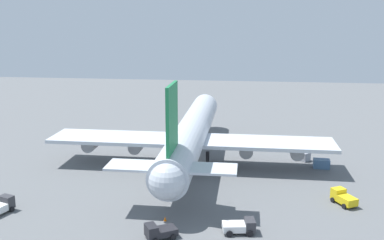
{
  "coord_description": "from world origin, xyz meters",
  "views": [
    {
      "loc": [
        -86.59,
        -11.02,
        29.04
      ],
      "look_at": [
        0.0,
        0.0,
        8.92
      ],
      "focal_mm": 40.75,
      "sensor_mm": 36.0,
      "label": 1
    }
  ],
  "objects_px": {
    "safety_cone_tail": "(165,219)",
    "cargo_container_aft": "(321,164)",
    "cargo_loader": "(0,206)",
    "cargo_container_fore": "(303,156)",
    "baggage_tug": "(343,197)",
    "maintenance_van": "(240,226)",
    "pushback_tractor": "(159,231)",
    "safety_cone_nose": "(200,127)",
    "catering_truck": "(79,137)",
    "cargo_airplane": "(192,133)"
  },
  "relations": [
    {
      "from": "catering_truck",
      "to": "cargo_container_aft",
      "type": "relative_size",
      "value": 1.22
    },
    {
      "from": "cargo_airplane",
      "to": "pushback_tractor",
      "type": "bearing_deg",
      "value": 179.55
    },
    {
      "from": "maintenance_van",
      "to": "cargo_loader",
      "type": "relative_size",
      "value": 0.98
    },
    {
      "from": "cargo_container_fore",
      "to": "cargo_airplane",
      "type": "bearing_deg",
      "value": 99.33
    },
    {
      "from": "baggage_tug",
      "to": "catering_truck",
      "type": "xyz_separation_m",
      "value": [
        30.06,
        56.31,
        -0.0
      ]
    },
    {
      "from": "cargo_airplane",
      "to": "cargo_loader",
      "type": "xyz_separation_m",
      "value": [
        -28.44,
        26.05,
        -5.12
      ]
    },
    {
      "from": "cargo_container_fore",
      "to": "baggage_tug",
      "type": "bearing_deg",
      "value": -170.49
    },
    {
      "from": "cargo_container_fore",
      "to": "safety_cone_tail",
      "type": "distance_m",
      "value": 39.59
    },
    {
      "from": "safety_cone_nose",
      "to": "catering_truck",
      "type": "bearing_deg",
      "value": 120.71
    },
    {
      "from": "cargo_airplane",
      "to": "safety_cone_tail",
      "type": "relative_size",
      "value": 91.18
    },
    {
      "from": "safety_cone_nose",
      "to": "safety_cone_tail",
      "type": "xyz_separation_m",
      "value": [
        -56.22,
        -1.06,
        -0.04
      ]
    },
    {
      "from": "cargo_container_aft",
      "to": "safety_cone_nose",
      "type": "height_order",
      "value": "cargo_container_aft"
    },
    {
      "from": "maintenance_van",
      "to": "safety_cone_nose",
      "type": "distance_m",
      "value": 59.78
    },
    {
      "from": "cargo_airplane",
      "to": "cargo_container_aft",
      "type": "bearing_deg",
      "value": -91.65
    },
    {
      "from": "safety_cone_tail",
      "to": "catering_truck",
      "type": "bearing_deg",
      "value": 36.12
    },
    {
      "from": "baggage_tug",
      "to": "cargo_container_aft",
      "type": "bearing_deg",
      "value": 2.05
    },
    {
      "from": "cargo_loader",
      "to": "cargo_container_aft",
      "type": "height_order",
      "value": "cargo_loader"
    },
    {
      "from": "baggage_tug",
      "to": "maintenance_van",
      "type": "bearing_deg",
      "value": 126.19
    },
    {
      "from": "pushback_tractor",
      "to": "safety_cone_nose",
      "type": "relative_size",
      "value": 6.17
    },
    {
      "from": "pushback_tractor",
      "to": "baggage_tug",
      "type": "bearing_deg",
      "value": -61.37
    },
    {
      "from": "safety_cone_nose",
      "to": "safety_cone_tail",
      "type": "bearing_deg",
      "value": -178.92
    },
    {
      "from": "catering_truck",
      "to": "pushback_tractor",
      "type": "xyz_separation_m",
      "value": [
        -44.9,
        -29.12,
        -0.1
      ]
    },
    {
      "from": "maintenance_van",
      "to": "cargo_container_aft",
      "type": "xyz_separation_m",
      "value": [
        29.46,
        -15.65,
        -0.08
      ]
    },
    {
      "from": "cargo_airplane",
      "to": "safety_cone_tail",
      "type": "height_order",
      "value": "cargo_airplane"
    },
    {
      "from": "safety_cone_nose",
      "to": "safety_cone_tail",
      "type": "height_order",
      "value": "safety_cone_nose"
    },
    {
      "from": "maintenance_van",
      "to": "pushback_tractor",
      "type": "relative_size",
      "value": 1.01
    },
    {
      "from": "cargo_airplane",
      "to": "pushback_tractor",
      "type": "distance_m",
      "value": 33.56
    },
    {
      "from": "cargo_container_aft",
      "to": "cargo_loader",
      "type": "bearing_deg",
      "value": 117.87
    },
    {
      "from": "cargo_container_fore",
      "to": "cargo_container_aft",
      "type": "relative_size",
      "value": 0.97
    },
    {
      "from": "baggage_tug",
      "to": "safety_cone_nose",
      "type": "relative_size",
      "value": 6.21
    },
    {
      "from": "maintenance_van",
      "to": "cargo_loader",
      "type": "distance_m",
      "value": 36.75
    },
    {
      "from": "maintenance_van",
      "to": "safety_cone_nose",
      "type": "bearing_deg",
      "value": 11.74
    },
    {
      "from": "cargo_container_aft",
      "to": "pushback_tractor",
      "type": "bearing_deg",
      "value": 140.66
    },
    {
      "from": "catering_truck",
      "to": "maintenance_van",
      "type": "relative_size",
      "value": 0.83
    },
    {
      "from": "cargo_airplane",
      "to": "safety_cone_nose",
      "type": "bearing_deg",
      "value": 3.04
    },
    {
      "from": "safety_cone_tail",
      "to": "cargo_container_fore",
      "type": "bearing_deg",
      "value": -36.72
    },
    {
      "from": "cargo_loader",
      "to": "safety_cone_tail",
      "type": "height_order",
      "value": "cargo_loader"
    },
    {
      "from": "baggage_tug",
      "to": "pushback_tractor",
      "type": "height_order",
      "value": "baggage_tug"
    },
    {
      "from": "baggage_tug",
      "to": "cargo_container_aft",
      "type": "xyz_separation_m",
      "value": [
        17.56,
        0.63,
        -0.19
      ]
    },
    {
      "from": "baggage_tug",
      "to": "pushback_tractor",
      "type": "bearing_deg",
      "value": 118.63
    },
    {
      "from": "catering_truck",
      "to": "maintenance_van",
      "type": "bearing_deg",
      "value": -136.35
    },
    {
      "from": "cargo_loader",
      "to": "safety_cone_tail",
      "type": "distance_m",
      "value": 25.62
    },
    {
      "from": "cargo_airplane",
      "to": "maintenance_van",
      "type": "height_order",
      "value": "cargo_airplane"
    },
    {
      "from": "catering_truck",
      "to": "cargo_container_aft",
      "type": "distance_m",
      "value": 57.07
    },
    {
      "from": "cargo_airplane",
      "to": "cargo_container_fore",
      "type": "distance_m",
      "value": 24.12
    },
    {
      "from": "safety_cone_tail",
      "to": "cargo_container_aft",
      "type": "bearing_deg",
      "value": -44.56
    },
    {
      "from": "cargo_loader",
      "to": "safety_cone_nose",
      "type": "relative_size",
      "value": 6.34
    },
    {
      "from": "cargo_loader",
      "to": "cargo_container_fore",
      "type": "distance_m",
      "value": 58.89
    },
    {
      "from": "cargo_container_fore",
      "to": "pushback_tractor",
      "type": "bearing_deg",
      "value": 147.57
    },
    {
      "from": "cargo_loader",
      "to": "pushback_tractor",
      "type": "height_order",
      "value": "cargo_loader"
    }
  ]
}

